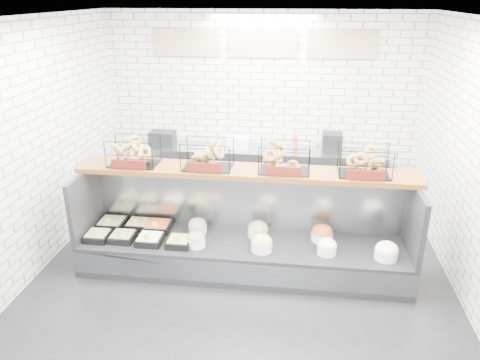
# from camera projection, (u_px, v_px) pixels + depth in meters

# --- Properties ---
(ground) EXTENTS (5.50, 5.50, 0.00)m
(ground) POSITION_uv_depth(u_px,v_px,m) (240.00, 283.00, 5.59)
(ground) COLOR black
(ground) RESTS_ON ground
(room_shell) EXTENTS (5.02, 5.51, 3.01)m
(room_shell) POSITION_uv_depth(u_px,v_px,m) (247.00, 102.00, 5.38)
(room_shell) COLOR white
(room_shell) RESTS_ON ground
(display_case) EXTENTS (4.00, 0.90, 1.20)m
(display_case) POSITION_uv_depth(u_px,v_px,m) (242.00, 244.00, 5.79)
(display_case) COLOR black
(display_case) RESTS_ON ground
(bagel_shelf) EXTENTS (4.10, 0.50, 0.40)m
(bagel_shelf) POSITION_uv_depth(u_px,v_px,m) (246.00, 159.00, 5.55)
(bagel_shelf) COLOR #532D11
(bagel_shelf) RESTS_ON display_case
(prep_counter) EXTENTS (4.00, 0.60, 1.20)m
(prep_counter) POSITION_uv_depth(u_px,v_px,m) (258.00, 174.00, 7.66)
(prep_counter) COLOR #93969B
(prep_counter) RESTS_ON ground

